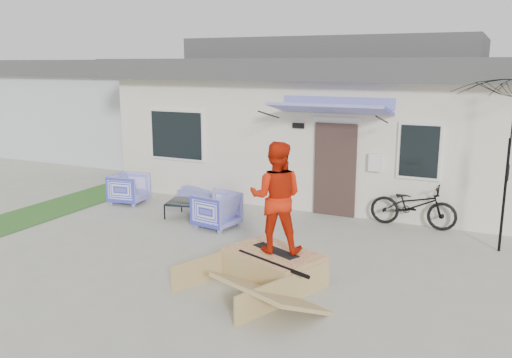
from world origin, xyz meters
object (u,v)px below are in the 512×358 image
at_px(skate_ramp, 273,267).
at_px(skater, 276,195).
at_px(armchair_right, 216,208).
at_px(coffee_table, 186,209).
at_px(armchair_left, 129,187).
at_px(loveseat, 206,193).
at_px(patio_umbrella, 508,158).
at_px(skateboard, 276,250).
at_px(bicycle, 414,201).

bearing_deg(skate_ramp, skater, 90.00).
height_order(armchair_right, coffee_table, armchair_right).
relative_size(armchair_left, armchair_right, 0.98).
distance_m(loveseat, coffee_table, 1.11).
relative_size(loveseat, armchair_right, 1.84).
relative_size(patio_umbrella, skater, 1.47).
bearing_deg(patio_umbrella, skateboard, -136.69).
bearing_deg(coffee_table, skater, -36.60).
xyz_separation_m(armchair_right, skater, (2.24, -2.05, 0.99)).
bearing_deg(skater, loveseat, -61.54).
bearing_deg(skateboard, skate_ramp, -86.12).
xyz_separation_m(coffee_table, skateboard, (3.22, -2.39, 0.32)).
bearing_deg(bicycle, coffee_table, 107.24).
bearing_deg(armchair_left, patio_umbrella, -96.37).
bearing_deg(patio_umbrella, skater, -136.69).
height_order(skateboard, skater, skater).
xyz_separation_m(armchair_right, bicycle, (3.73, 1.80, 0.16)).
height_order(loveseat, patio_umbrella, patio_umbrella).
bearing_deg(coffee_table, skateboard, -36.60).
relative_size(armchair_right, bicycle, 0.46).
distance_m(coffee_table, skateboard, 4.02).
xyz_separation_m(bicycle, skater, (-1.49, -3.85, 0.83)).
xyz_separation_m(bicycle, skate_ramp, (-1.51, -3.89, -0.33)).
height_order(loveseat, coffee_table, loveseat).
distance_m(bicycle, skate_ramp, 4.19).
distance_m(coffee_table, bicycle, 4.94).
bearing_deg(skate_ramp, armchair_right, 157.93).
height_order(patio_umbrella, skate_ramp, patio_umbrella).
bearing_deg(loveseat, skate_ramp, 153.16).
height_order(armchair_left, skate_ramp, armchair_left).
xyz_separation_m(armchair_left, coffee_table, (1.94, -0.46, -0.22)).
relative_size(loveseat, skater, 0.88).
bearing_deg(armchair_right, skate_ramp, 56.01).
xyz_separation_m(loveseat, skater, (3.35, -3.48, 1.11)).
distance_m(armchair_left, skater, 5.98).
relative_size(armchair_left, bicycle, 0.46).
height_order(armchair_right, skate_ramp, armchair_right).
bearing_deg(skateboard, armchair_right, 162.65).
bearing_deg(skate_ramp, skateboard, 90.00).
relative_size(armchair_left, skater, 0.47).
xyz_separation_m(coffee_table, skate_ramp, (3.20, -2.43, 0.05)).
height_order(coffee_table, bicycle, bicycle).
bearing_deg(skate_ramp, coffee_table, 164.06).
distance_m(armchair_right, skateboard, 3.04).
relative_size(armchair_right, skateboard, 0.95).
distance_m(loveseat, bicycle, 4.86).
bearing_deg(bicycle, skater, 158.83).
height_order(armchair_right, patio_umbrella, patio_umbrella).
bearing_deg(coffee_table, loveseat, 96.82).
bearing_deg(armchair_right, skateboard, 56.85).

